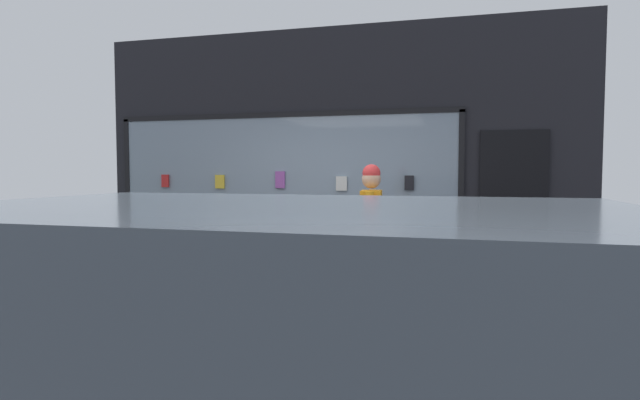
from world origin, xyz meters
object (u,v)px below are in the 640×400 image
(sandwich_board_sign, at_px, (47,245))
(person_browsing, at_px, (371,226))
(small_dog, at_px, (321,285))
(display_table_right, at_px, (442,241))
(display_table_left, at_px, (180,233))
(parked_car, at_px, (282,391))

(sandwich_board_sign, bearing_deg, person_browsing, -11.02)
(person_browsing, relative_size, sandwich_board_sign, 1.64)
(small_dog, xyz_separation_m, sandwich_board_sign, (-4.12, 0.53, 0.22))
(small_dog, bearing_deg, display_table_right, -48.30)
(display_table_right, xyz_separation_m, person_browsing, (-0.75, -0.46, 0.20))
(person_browsing, distance_m, sandwich_board_sign, 4.68)
(display_table_left, distance_m, small_dog, 2.22)
(display_table_left, relative_size, person_browsing, 1.85)
(parked_car, bearing_deg, sandwich_board_sign, 140.66)
(display_table_right, distance_m, small_dog, 1.49)
(small_dog, bearing_deg, person_browsing, -56.99)
(person_browsing, bearing_deg, small_dog, 102.22)
(display_table_left, xyz_separation_m, parked_car, (2.86, -4.24, 0.03))
(small_dog, bearing_deg, sandwich_board_sign, 98.24)
(sandwich_board_sign, xyz_separation_m, parked_car, (4.89, -4.14, 0.24))
(small_dog, relative_size, sandwich_board_sign, 0.60)
(display_table_left, relative_size, display_table_right, 1.00)
(display_table_right, xyz_separation_m, small_dog, (-1.28, -0.63, -0.45))
(sandwich_board_sign, relative_size, parked_car, 0.23)
(sandwich_board_sign, bearing_deg, display_table_right, -5.50)
(display_table_right, relative_size, sandwich_board_sign, 3.04)
(display_table_left, xyz_separation_m, person_browsing, (2.61, -0.46, 0.21))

